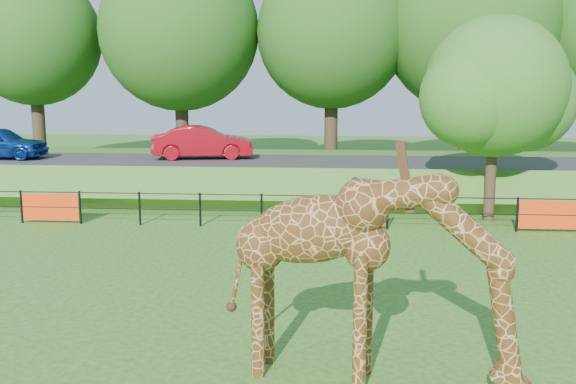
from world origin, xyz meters
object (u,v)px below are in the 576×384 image
(visitor, at_px, (355,197))
(tree_east, at_px, (498,92))
(car_red, at_px, (203,142))
(giraffe, at_px, (373,279))

(visitor, relative_size, tree_east, 0.21)
(tree_east, bearing_deg, car_red, 155.24)
(car_red, xyz_separation_m, tree_east, (10.90, -5.03, 2.17))
(giraffe, height_order, tree_east, tree_east)
(giraffe, relative_size, tree_east, 0.69)
(giraffe, distance_m, car_red, 18.44)
(giraffe, height_order, visitor, giraffe)
(giraffe, xyz_separation_m, visitor, (0.01, 12.59, -0.96))
(giraffe, bearing_deg, car_red, 121.41)
(car_red, distance_m, visitor, 8.01)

